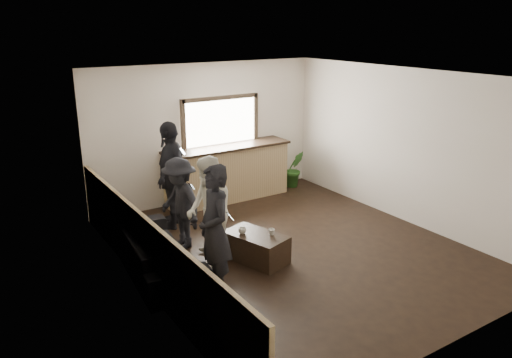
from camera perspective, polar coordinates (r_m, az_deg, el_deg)
ground at (r=8.27m, az=4.31°, el=-7.98°), size 5.00×6.00×0.01m
room_shell at (r=7.34m, az=-0.03°, el=1.03°), size 5.01×6.01×2.80m
bar_counter at (r=10.31m, az=-3.30°, el=1.07°), size 2.70×0.68×2.13m
sofa at (r=7.59m, az=-11.28°, el=-8.01°), size 1.09×2.32×0.65m
coffee_table at (r=7.81m, az=-0.02°, el=-7.78°), size 0.80×1.09×0.43m
cup_a at (r=7.72m, az=-1.57°, el=-5.93°), size 0.17×0.17×0.10m
cup_b at (r=7.68m, az=1.78°, el=-6.07°), size 0.14×0.14×0.09m
potted_plant at (r=11.21m, az=4.38°, el=1.17°), size 0.51×0.44×0.82m
person_a at (r=6.68m, az=-4.75°, el=-5.89°), size 0.53×0.71×1.81m
person_b at (r=7.55m, az=-5.37°, el=-3.67°), size 0.78×0.92×1.67m
person_c at (r=8.13m, az=-8.68°, el=-2.80°), size 0.69×1.05×1.52m
person_d at (r=8.96m, az=-9.61°, el=0.47°), size 1.12×1.15×1.93m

